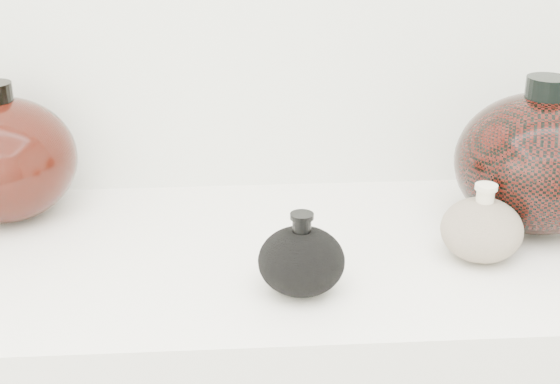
{
  "coord_description": "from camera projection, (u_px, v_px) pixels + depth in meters",
  "views": [
    {
      "loc": [
        -0.11,
        -0.06,
        1.42
      ],
      "look_at": [
        -0.04,
        0.92,
        1.0
      ],
      "focal_mm": 50.0,
      "sensor_mm": 36.0,
      "label": 1
    }
  ],
  "objects": [
    {
      "name": "cream_gourd_vase",
      "position": [
        482.0,
        229.0,
        1.09
      ],
      "size": [
        0.14,
        0.14,
        0.11
      ],
      "color": "beige",
      "rests_on": "display_counter"
    },
    {
      "name": "black_gourd_vase",
      "position": [
        301.0,
        260.0,
        1.01
      ],
      "size": [
        0.13,
        0.13,
        0.11
      ],
      "color": "black",
      "rests_on": "display_counter"
    },
    {
      "name": "right_round_pot",
      "position": [
        537.0,
        162.0,
        1.17
      ],
      "size": [
        0.31,
        0.31,
        0.24
      ],
      "color": "black",
      "rests_on": "display_counter"
    },
    {
      "name": "left_round_pot",
      "position": [
        2.0,
        159.0,
        1.2
      ],
      "size": [
        0.28,
        0.28,
        0.22
      ],
      "color": "black",
      "rests_on": "display_counter"
    },
    {
      "name": "room",
      "position": [
        459.0,
        137.0,
        0.36
      ],
      "size": [
        3.04,
        2.42,
        2.64
      ],
      "color": "slate",
      "rests_on": "ground"
    }
  ]
}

